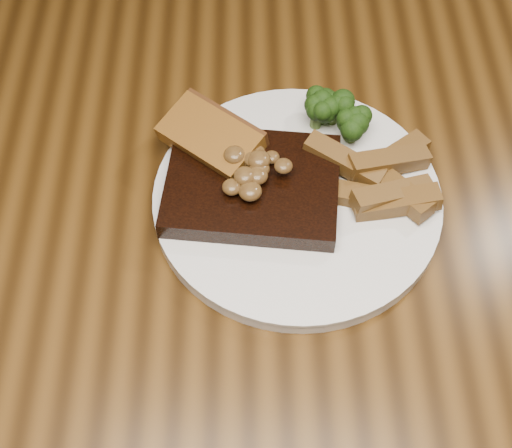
{
  "coord_description": "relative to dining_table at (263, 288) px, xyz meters",
  "views": [
    {
      "loc": [
        -0.01,
        -0.37,
        1.33
      ],
      "look_at": [
        -0.01,
        0.0,
        0.78
      ],
      "focal_mm": 50.0,
      "sensor_mm": 36.0,
      "label": 1
    }
  ],
  "objects": [
    {
      "name": "mushroom_pile",
      "position": [
        -0.01,
        0.05,
        0.14
      ],
      "size": [
        0.06,
        0.06,
        0.03
      ],
      "primitive_type": null,
      "color": "brown",
      "rests_on": "steak"
    },
    {
      "name": "steak",
      "position": [
        -0.01,
        0.05,
        0.12
      ],
      "size": [
        0.18,
        0.14,
        0.02
      ],
      "primitive_type": "cube",
      "rotation": [
        0.0,
        0.0,
        -0.11
      ],
      "color": "black",
      "rests_on": "plate"
    },
    {
      "name": "garlic_bread",
      "position": [
        -0.05,
        0.1,
        0.12
      ],
      "size": [
        0.11,
        0.1,
        0.02
      ],
      "primitive_type": "cube",
      "rotation": [
        0.0,
        0.0,
        -0.67
      ],
      "color": "brown",
      "rests_on": "plate"
    },
    {
      "name": "plate",
      "position": [
        0.03,
        0.04,
        0.1
      ],
      "size": [
        0.29,
        0.29,
        0.01
      ],
      "primitive_type": "cylinder",
      "rotation": [
        0.0,
        0.0,
        0.02
      ],
      "color": "white",
      "rests_on": "dining_table"
    },
    {
      "name": "broccoli_cluster",
      "position": [
        0.09,
        0.12,
        0.12
      ],
      "size": [
        0.07,
        0.07,
        0.04
      ],
      "primitive_type": null,
      "color": "#1E3A0D",
      "rests_on": "plate"
    },
    {
      "name": "chair_far",
      "position": [
        -0.25,
        0.54,
        -0.22
      ],
      "size": [
        0.41,
        0.41,
        0.81
      ],
      "rotation": [
        0.0,
        0.0,
        3.2
      ],
      "color": "black",
      "rests_on": "ground"
    },
    {
      "name": "steak_bone",
      "position": [
        -0.01,
        -0.01,
        0.11
      ],
      "size": [
        0.14,
        0.03,
        0.02
      ],
      "primitive_type": "cube",
      "rotation": [
        0.0,
        0.0,
        -0.11
      ],
      "color": "beige",
      "rests_on": "plate"
    },
    {
      "name": "potato_wedges",
      "position": [
        0.11,
        0.05,
        0.12
      ],
      "size": [
        0.11,
        0.11,
        0.02
      ],
      "primitive_type": null,
      "color": "brown",
      "rests_on": "plate"
    },
    {
      "name": "dining_table",
      "position": [
        0.0,
        0.0,
        0.0
      ],
      "size": [
        1.6,
        0.9,
        0.75
      ],
      "color": "#4C2F0F",
      "rests_on": "ground"
    }
  ]
}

